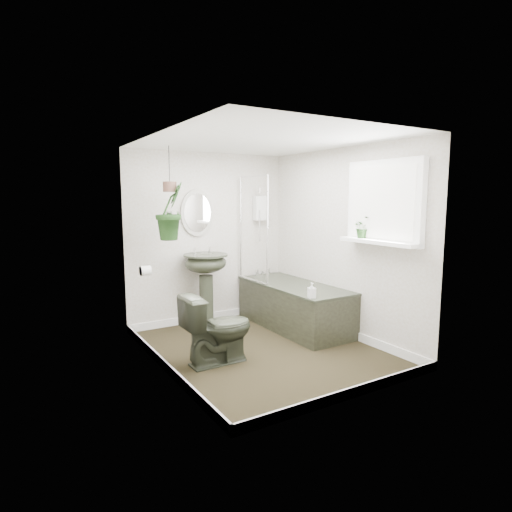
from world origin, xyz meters
TOP-DOWN VIEW (x-y plane):
  - floor at (0.00, 0.00)m, footprint 2.30×2.80m
  - ceiling at (0.00, 0.00)m, footprint 2.30×2.80m
  - wall_back at (0.00, 1.41)m, footprint 2.30×0.02m
  - wall_front at (0.00, -1.41)m, footprint 2.30×0.02m
  - wall_left at (-1.16, 0.00)m, footprint 0.02×2.80m
  - wall_right at (1.16, 0.00)m, footprint 0.02×2.80m
  - skirting at (0.00, 0.00)m, footprint 2.30×2.80m
  - bathtub at (0.80, 0.50)m, footprint 0.72×1.72m
  - bath_screen at (0.47, 0.99)m, footprint 0.04×0.72m
  - shower_box at (0.80, 1.34)m, footprint 0.20×0.10m
  - oval_mirror at (-0.17, 1.37)m, footprint 0.46×0.03m
  - wall_sconce at (-0.57, 1.36)m, footprint 0.04×0.04m
  - toilet_roll_holder at (-1.10, 0.70)m, footprint 0.11×0.11m
  - window_recess at (1.09, -0.70)m, footprint 0.08×1.00m
  - window_sill at (1.02, -0.70)m, footprint 0.18×1.00m
  - window_blinds at (1.04, -0.70)m, footprint 0.01×0.86m
  - toilet at (-0.60, -0.08)m, footprint 0.73×0.42m
  - pedestal_sink at (-0.17, 1.12)m, footprint 0.68×0.62m
  - sill_plant at (1.05, -0.44)m, footprint 0.28×0.26m
  - hanging_plant at (-0.70, 0.95)m, footprint 0.48×0.46m
  - soap_bottle at (0.51, -0.22)m, footprint 0.10×0.10m
  - hanging_pot at (-0.70, 0.95)m, footprint 0.16×0.16m

SIDE VIEW (x-z plane):
  - floor at x=0.00m, z-range -0.02..0.00m
  - skirting at x=0.00m, z-range 0.00..0.10m
  - bathtub at x=0.80m, z-range 0.00..0.58m
  - toilet at x=-0.60m, z-range 0.00..0.74m
  - pedestal_sink at x=-0.17m, z-range 0.00..0.98m
  - soap_bottle at x=0.51m, z-range 0.58..0.75m
  - toilet_roll_holder at x=-1.10m, z-range 0.84..0.96m
  - wall_back at x=0.00m, z-range 0.00..2.30m
  - wall_front at x=0.00m, z-range 0.00..2.30m
  - wall_left at x=-1.16m, z-range 0.00..2.30m
  - wall_right at x=1.16m, z-range 0.00..2.30m
  - window_sill at x=1.02m, z-range 1.21..1.25m
  - bath_screen at x=0.47m, z-range 0.58..1.98m
  - sill_plant at x=1.05m, z-range 1.25..1.50m
  - wall_sconce at x=-0.57m, z-range 1.29..1.51m
  - oval_mirror at x=-0.17m, z-range 1.19..1.81m
  - hanging_plant at x=-0.70m, z-range 1.20..1.89m
  - shower_box at x=0.80m, z-range 1.38..1.73m
  - window_recess at x=1.09m, z-range 1.20..2.10m
  - window_blinds at x=1.04m, z-range 1.27..2.03m
  - hanging_pot at x=-0.70m, z-range 1.77..1.89m
  - ceiling at x=0.00m, z-range 2.30..2.32m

